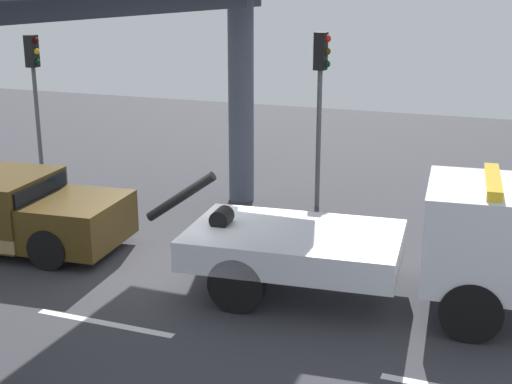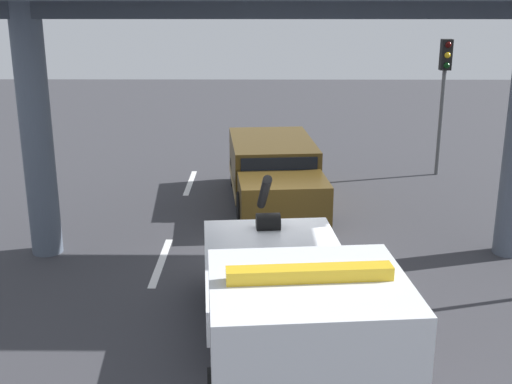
# 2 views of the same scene
# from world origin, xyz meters

# --- Properties ---
(ground_plane) EXTENTS (60.00, 40.00, 0.10)m
(ground_plane) POSITION_xyz_m (0.00, 0.00, -0.05)
(ground_plane) COLOR #38383D
(lane_stripe_west) EXTENTS (2.60, 0.16, 0.01)m
(lane_stripe_west) POSITION_xyz_m (-6.00, -2.47, 0.00)
(lane_stripe_west) COLOR silver
(lane_stripe_west) RESTS_ON ground
(lane_stripe_mid) EXTENTS (2.60, 0.16, 0.01)m
(lane_stripe_mid) POSITION_xyz_m (0.00, -2.47, 0.00)
(lane_stripe_mid) COLOR silver
(lane_stripe_mid) RESTS_ON ground
(tow_truck_white) EXTENTS (7.33, 2.90, 2.46)m
(tow_truck_white) POSITION_xyz_m (4.50, 0.07, 1.20)
(tow_truck_white) COLOR white
(tow_truck_white) RESTS_ON ground
(towed_van_green) EXTENTS (5.37, 2.62, 1.58)m
(towed_van_green) POSITION_xyz_m (-4.27, -0.01, 0.78)
(towed_van_green) COLOR #4C3814
(towed_van_green) RESTS_ON ground
(traffic_light_near) EXTENTS (0.39, 0.32, 4.13)m
(traffic_light_near) POSITION_xyz_m (-6.98, 5.12, 3.02)
(traffic_light_near) COLOR #515456
(traffic_light_near) RESTS_ON ground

